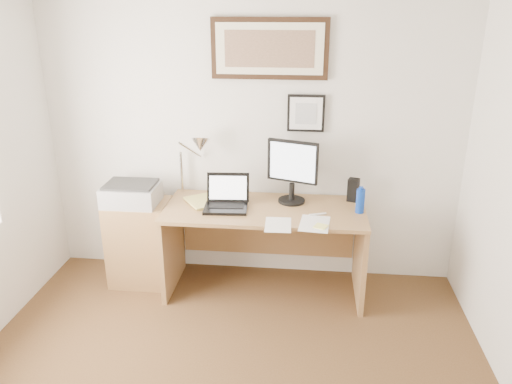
# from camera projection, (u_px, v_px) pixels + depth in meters

# --- Properties ---
(wall_back) EXTENTS (3.50, 0.02, 2.50)m
(wall_back) POSITION_uv_depth(u_px,v_px,m) (251.00, 135.00, 4.16)
(wall_back) COLOR silver
(wall_back) RESTS_ON ground
(side_cabinet) EXTENTS (0.50, 0.40, 0.73)m
(side_cabinet) POSITION_uv_depth(u_px,v_px,m) (141.00, 242.00, 4.27)
(side_cabinet) COLOR olive
(side_cabinet) RESTS_ON floor
(water_bottle) EXTENTS (0.07, 0.07, 0.19)m
(water_bottle) POSITION_uv_depth(u_px,v_px,m) (360.00, 201.00, 3.86)
(water_bottle) COLOR #0C34A2
(water_bottle) RESTS_ON desk
(bottle_cap) EXTENTS (0.03, 0.03, 0.02)m
(bottle_cap) POSITION_uv_depth(u_px,v_px,m) (361.00, 188.00, 3.83)
(bottle_cap) COLOR #0C34A2
(bottle_cap) RESTS_ON water_bottle
(speaker) EXTENTS (0.10, 0.10, 0.19)m
(speaker) POSITION_uv_depth(u_px,v_px,m) (353.00, 190.00, 4.09)
(speaker) COLOR black
(speaker) RESTS_ON desk
(paper_sheet_a) EXTENTS (0.20, 0.28, 0.00)m
(paper_sheet_a) POSITION_uv_depth(u_px,v_px,m) (278.00, 225.00, 3.68)
(paper_sheet_a) COLOR white
(paper_sheet_a) RESTS_ON desk
(paper_sheet_b) EXTENTS (0.24, 0.33, 0.00)m
(paper_sheet_b) POSITION_uv_depth(u_px,v_px,m) (315.00, 224.00, 3.69)
(paper_sheet_b) COLOR white
(paper_sheet_b) RESTS_ON desk
(sticky_pad) EXTENTS (0.12, 0.12, 0.01)m
(sticky_pad) POSITION_uv_depth(u_px,v_px,m) (321.00, 226.00, 3.64)
(sticky_pad) COLOR #FDFE78
(sticky_pad) RESTS_ON desk
(marker_pen) EXTENTS (0.14, 0.06, 0.02)m
(marker_pen) POSITION_uv_depth(u_px,v_px,m) (318.00, 214.00, 3.84)
(marker_pen) COLOR white
(marker_pen) RESTS_ON desk
(book) EXTENTS (0.35, 0.37, 0.02)m
(book) POSITION_uv_depth(u_px,v_px,m) (190.00, 204.00, 4.03)
(book) COLOR #CBBE5F
(book) RESTS_ON desk
(desk) EXTENTS (1.60, 0.70, 0.75)m
(desk) POSITION_uv_depth(u_px,v_px,m) (265.00, 230.00, 4.14)
(desk) COLOR olive
(desk) RESTS_ON floor
(laptop) EXTENTS (0.36, 0.31, 0.26)m
(laptop) POSITION_uv_depth(u_px,v_px,m) (227.00, 201.00, 3.97)
(laptop) COLOR black
(laptop) RESTS_ON desk
(lcd_monitor) EXTENTS (0.41, 0.22, 0.52)m
(lcd_monitor) POSITION_uv_depth(u_px,v_px,m) (292.00, 169.00, 4.00)
(lcd_monitor) COLOR black
(lcd_monitor) RESTS_ON desk
(printer) EXTENTS (0.44, 0.34, 0.18)m
(printer) POSITION_uv_depth(u_px,v_px,m) (131.00, 194.00, 4.09)
(printer) COLOR #A4A4A6
(printer) RESTS_ON side_cabinet
(desk_lamp) EXTENTS (0.29, 0.27, 0.53)m
(desk_lamp) POSITION_uv_depth(u_px,v_px,m) (199.00, 147.00, 4.05)
(desk_lamp) COLOR silver
(desk_lamp) RESTS_ON desk
(picture_large) EXTENTS (0.92, 0.04, 0.47)m
(picture_large) POSITION_uv_depth(u_px,v_px,m) (269.00, 49.00, 3.87)
(picture_large) COLOR black
(picture_large) RESTS_ON wall_back
(picture_small) EXTENTS (0.30, 0.03, 0.30)m
(picture_small) POSITION_uv_depth(u_px,v_px,m) (306.00, 113.00, 4.02)
(picture_small) COLOR black
(picture_small) RESTS_ON wall_back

